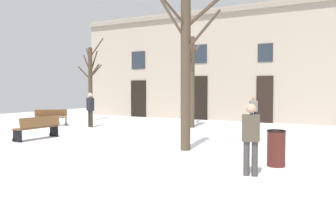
{
  "coord_description": "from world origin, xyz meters",
  "views": [
    {
      "loc": [
        7.12,
        -10.78,
        1.97
      ],
      "look_at": [
        0.0,
        1.89,
        1.28
      ],
      "focal_mm": 37.84,
      "sensor_mm": 36.0,
      "label": 1
    }
  ],
  "objects_px": {
    "streetlamp": "(190,84)",
    "litter_bin": "(276,148)",
    "tree_center": "(91,80)",
    "person_crossing_plaza": "(253,110)",
    "tree_near_facade": "(186,67)",
    "tree_left_of_center": "(191,79)",
    "person_strolling": "(90,108)",
    "bench_near_center_tree": "(38,127)",
    "bench_back_to_back_left": "(51,117)",
    "person_by_shop_door": "(251,136)"
  },
  "relations": [
    {
      "from": "streetlamp",
      "to": "litter_bin",
      "type": "xyz_separation_m",
      "value": [
        6.54,
        -8.54,
        -1.72
      ]
    },
    {
      "from": "tree_center",
      "to": "person_crossing_plaza",
      "type": "bearing_deg",
      "value": 10.54
    },
    {
      "from": "tree_near_facade",
      "to": "tree_left_of_center",
      "type": "xyz_separation_m",
      "value": [
        -2.7,
        6.0,
        -0.2
      ]
    },
    {
      "from": "tree_center",
      "to": "person_strolling",
      "type": "distance_m",
      "value": 4.02
    },
    {
      "from": "litter_bin",
      "to": "bench_near_center_tree",
      "type": "distance_m",
      "value": 9.06
    },
    {
      "from": "tree_left_of_center",
      "to": "bench_back_to_back_left",
      "type": "bearing_deg",
      "value": -156.57
    },
    {
      "from": "tree_near_facade",
      "to": "litter_bin",
      "type": "distance_m",
      "value": 3.83
    },
    {
      "from": "bench_back_to_back_left",
      "to": "person_by_shop_door",
      "type": "relative_size",
      "value": 0.92
    },
    {
      "from": "litter_bin",
      "to": "person_strolling",
      "type": "height_order",
      "value": "person_strolling"
    },
    {
      "from": "tree_near_facade",
      "to": "bench_near_center_tree",
      "type": "xyz_separation_m",
      "value": [
        -6.05,
        -0.64,
        -2.17
      ]
    },
    {
      "from": "tree_center",
      "to": "tree_left_of_center",
      "type": "height_order",
      "value": "tree_center"
    },
    {
      "from": "tree_left_of_center",
      "to": "person_by_shop_door",
      "type": "xyz_separation_m",
      "value": [
        5.43,
        -8.24,
        -1.54
      ]
    },
    {
      "from": "tree_left_of_center",
      "to": "person_crossing_plaza",
      "type": "xyz_separation_m",
      "value": [
        2.54,
        2.2,
        -1.58
      ]
    },
    {
      "from": "tree_left_of_center",
      "to": "bench_back_to_back_left",
      "type": "distance_m",
      "value": 7.59
    },
    {
      "from": "tree_center",
      "to": "person_strolling",
      "type": "xyz_separation_m",
      "value": [
        2.45,
        -2.81,
        -1.5
      ]
    },
    {
      "from": "bench_near_center_tree",
      "to": "person_by_shop_door",
      "type": "xyz_separation_m",
      "value": [
        8.78,
        -1.6,
        0.43
      ]
    },
    {
      "from": "streetlamp",
      "to": "tree_near_facade",
      "type": "bearing_deg",
      "value": -65.02
    },
    {
      "from": "streetlamp",
      "to": "litter_bin",
      "type": "distance_m",
      "value": 10.89
    },
    {
      "from": "litter_bin",
      "to": "bench_back_to_back_left",
      "type": "height_order",
      "value": "litter_bin"
    },
    {
      "from": "tree_left_of_center",
      "to": "bench_near_center_tree",
      "type": "xyz_separation_m",
      "value": [
        -3.35,
        -6.64,
        -1.96
      ]
    },
    {
      "from": "tree_left_of_center",
      "to": "bench_near_center_tree",
      "type": "height_order",
      "value": "tree_left_of_center"
    },
    {
      "from": "bench_near_center_tree",
      "to": "person_crossing_plaza",
      "type": "bearing_deg",
      "value": 146.61
    },
    {
      "from": "bench_near_center_tree",
      "to": "bench_back_to_back_left",
      "type": "distance_m",
      "value": 5.03
    },
    {
      "from": "bench_near_center_tree",
      "to": "person_crossing_plaza",
      "type": "relative_size",
      "value": 1.22
    },
    {
      "from": "bench_near_center_tree",
      "to": "person_crossing_plaza",
      "type": "distance_m",
      "value": 10.63
    },
    {
      "from": "person_strolling",
      "to": "person_by_shop_door",
      "type": "height_order",
      "value": "person_strolling"
    },
    {
      "from": "streetlamp",
      "to": "person_crossing_plaza",
      "type": "xyz_separation_m",
      "value": [
        3.37,
        0.62,
        -1.33
      ]
    },
    {
      "from": "litter_bin",
      "to": "person_crossing_plaza",
      "type": "bearing_deg",
      "value": 109.07
    },
    {
      "from": "tree_left_of_center",
      "to": "person_crossing_plaza",
      "type": "bearing_deg",
      "value": 40.85
    },
    {
      "from": "litter_bin",
      "to": "tree_center",
      "type": "bearing_deg",
      "value": 149.7
    },
    {
      "from": "litter_bin",
      "to": "bench_back_to_back_left",
      "type": "distance_m",
      "value": 13.07
    },
    {
      "from": "person_strolling",
      "to": "person_crossing_plaza",
      "type": "height_order",
      "value": "person_strolling"
    },
    {
      "from": "streetlamp",
      "to": "bench_near_center_tree",
      "type": "distance_m",
      "value": 8.77
    },
    {
      "from": "tree_center",
      "to": "tree_near_facade",
      "type": "height_order",
      "value": "tree_center"
    },
    {
      "from": "bench_near_center_tree",
      "to": "tree_near_facade",
      "type": "bearing_deg",
      "value": 96.36
    },
    {
      "from": "tree_center",
      "to": "tree_left_of_center",
      "type": "distance_m",
      "value": 6.96
    },
    {
      "from": "tree_center",
      "to": "streetlamp",
      "type": "bearing_deg",
      "value": 10.63
    },
    {
      "from": "tree_center",
      "to": "bench_near_center_tree",
      "type": "bearing_deg",
      "value": -63.09
    },
    {
      "from": "tree_center",
      "to": "bench_back_to_back_left",
      "type": "bearing_deg",
      "value": -86.24
    },
    {
      "from": "litter_bin",
      "to": "streetlamp",
      "type": "bearing_deg",
      "value": 127.43
    },
    {
      "from": "tree_near_facade",
      "to": "person_crossing_plaza",
      "type": "relative_size",
      "value": 3.2
    },
    {
      "from": "person_strolling",
      "to": "bench_near_center_tree",
      "type": "bearing_deg",
      "value": -59.49
    },
    {
      "from": "tree_left_of_center",
      "to": "streetlamp",
      "type": "xyz_separation_m",
      "value": [
        -0.83,
        1.58,
        -0.25
      ]
    },
    {
      "from": "litter_bin",
      "to": "person_crossing_plaza",
      "type": "xyz_separation_m",
      "value": [
        -3.17,
        9.16,
        0.39
      ]
    },
    {
      "from": "tree_left_of_center",
      "to": "person_strolling",
      "type": "relative_size",
      "value": 2.6
    },
    {
      "from": "tree_center",
      "to": "person_crossing_plaza",
      "type": "distance_m",
      "value": 9.78
    },
    {
      "from": "tree_near_facade",
      "to": "tree_left_of_center",
      "type": "bearing_deg",
      "value": 114.25
    },
    {
      "from": "person_strolling",
      "to": "person_by_shop_door",
      "type": "xyz_separation_m",
      "value": [
        9.92,
        -5.86,
        -0.08
      ]
    },
    {
      "from": "person_strolling",
      "to": "person_crossing_plaza",
      "type": "xyz_separation_m",
      "value": [
        7.03,
        4.58,
        -0.12
      ]
    },
    {
      "from": "person_crossing_plaza",
      "to": "bench_near_center_tree",
      "type": "bearing_deg",
      "value": -158.72
    }
  ]
}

